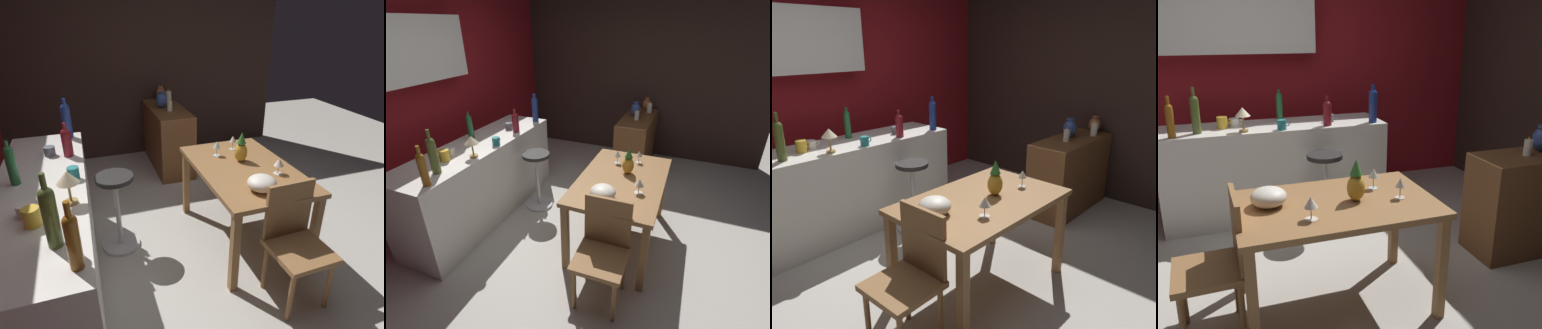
{
  "view_description": "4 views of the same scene",
  "coord_description": "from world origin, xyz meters",
  "views": [
    {
      "loc": [
        -2.16,
        1.0,
        1.97
      ],
      "look_at": [
        0.26,
        0.17,
        0.77
      ],
      "focal_mm": 30.64,
      "sensor_mm": 36.0,
      "label": 1
    },
    {
      "loc": [
        -2.3,
        -0.79,
        2.1
      ],
      "look_at": [
        0.2,
        0.23,
        0.76
      ],
      "focal_mm": 26.92,
      "sensor_mm": 36.0,
      "label": 2
    },
    {
      "loc": [
        -1.82,
        -1.89,
        1.85
      ],
      "look_at": [
        0.45,
        0.22,
        0.81
      ],
      "focal_mm": 34.96,
      "sensor_mm": 36.0,
      "label": 3
    },
    {
      "loc": [
        -0.58,
        -2.57,
        1.77
      ],
      "look_at": [
        0.4,
        0.27,
        0.79
      ],
      "focal_mm": 38.95,
      "sensor_mm": 36.0,
      "label": 4
    }
  ],
  "objects": [
    {
      "name": "ground_plane",
      "position": [
        0.0,
        0.0,
        0.0
      ],
      "size": [
        9.0,
        9.0,
        0.0
      ],
      "primitive_type": "plane",
      "color": "#B7B2A8"
    },
    {
      "name": "wall_kitchen_back",
      "position": [
        -0.06,
        2.08,
        1.41
      ],
      "size": [
        5.2,
        0.33,
        2.6
      ],
      "color": "maroon",
      "rests_on": "ground_plane"
    },
    {
      "name": "wall_side_right",
      "position": [
        2.55,
        0.3,
        1.3
      ],
      "size": [
        0.1,
        4.4,
        2.6
      ],
      "primitive_type": "cube",
      "color": "#33231E",
      "rests_on": "ground_plane"
    },
    {
      "name": "dining_table",
      "position": [
        0.12,
        -0.27,
        0.65
      ],
      "size": [
        1.25,
        0.8,
        0.74
      ],
      "color": "olive",
      "rests_on": "ground_plane"
    },
    {
      "name": "kitchen_counter",
      "position": [
        -0.0,
        1.35,
        0.45
      ],
      "size": [
        2.1,
        0.6,
        0.9
      ],
      "primitive_type": "cube",
      "color": "silver",
      "rests_on": "ground_plane"
    },
    {
      "name": "sideboard_cabinet",
      "position": [
        1.91,
        -0.05,
        0.41
      ],
      "size": [
        1.1,
        0.44,
        0.82
      ],
      "primitive_type": "cube",
      "color": "brown",
      "rests_on": "ground_plane"
    },
    {
      "name": "chair_near_window",
      "position": [
        -0.61,
        -0.31,
        0.48
      ],
      "size": [
        0.41,
        0.41,
        0.89
      ],
      "color": "olive",
      "rests_on": "ground_plane"
    },
    {
      "name": "bar_stool",
      "position": [
        0.35,
        0.83,
        0.38
      ],
      "size": [
        0.34,
        0.34,
        0.72
      ],
      "color": "#262323",
      "rests_on": "ground_plane"
    },
    {
      "name": "wine_glass_left",
      "position": [
        0.52,
        -0.34,
        0.84
      ],
      "size": [
        0.06,
        0.06,
        0.14
      ],
      "color": "silver",
      "rests_on": "dining_table"
    },
    {
      "name": "wine_glass_right",
      "position": [
        -0.09,
        -0.47,
        0.84
      ],
      "size": [
        0.08,
        0.08,
        0.14
      ],
      "color": "silver",
      "rests_on": "dining_table"
    },
    {
      "name": "wine_glass_center",
      "position": [
        0.42,
        -0.13,
        0.85
      ],
      "size": [
        0.07,
        0.07,
        0.14
      ],
      "color": "silver",
      "rests_on": "dining_table"
    },
    {
      "name": "pineapple_centerpiece",
      "position": [
        0.24,
        -0.29,
        0.86
      ],
      "size": [
        0.11,
        0.11,
        0.27
      ],
      "color": "gold",
      "rests_on": "dining_table"
    },
    {
      "name": "fruit_bowl",
      "position": [
        -0.29,
        -0.2,
        0.8
      ],
      "size": [
        0.22,
        0.22,
        0.12
      ],
      "primitive_type": "ellipsoid",
      "color": "beige",
      "rests_on": "dining_table"
    },
    {
      "name": "wine_bottle_olive",
      "position": [
        -0.69,
        1.22,
        1.08
      ],
      "size": [
        0.08,
        0.08,
        0.4
      ],
      "color": "#475623",
      "rests_on": "kitchen_counter"
    },
    {
      "name": "wine_bottle_cobalt",
      "position": [
        0.93,
        1.15,
        1.08
      ],
      "size": [
        0.08,
        0.08,
        0.36
      ],
      "color": "navy",
      "rests_on": "kitchen_counter"
    },
    {
      "name": "wine_bottle_amber",
      "position": [
        -0.89,
        1.12,
        1.06
      ],
      "size": [
        0.07,
        0.07,
        0.35
      ],
      "color": "#8C5114",
      "rests_on": "kitchen_counter"
    },
    {
      "name": "wine_bottle_ruby",
      "position": [
        0.47,
        1.15,
        1.03
      ],
      "size": [
        0.08,
        0.08,
        0.28
      ],
      "color": "maroon",
      "rests_on": "kitchen_counter"
    },
    {
      "name": "wine_bottle_green",
      "position": [
        0.09,
        1.5,
        1.05
      ],
      "size": [
        0.06,
        0.06,
        0.32
      ],
      "color": "#1E592D",
      "rests_on": "kitchen_counter"
    },
    {
      "name": "cup_slate",
      "position": [
        0.54,
        1.3,
        0.94
      ],
      "size": [
        0.12,
        0.09,
        0.08
      ],
      "color": "#515660",
      "rests_on": "kitchen_counter"
    },
    {
      "name": "cup_mustard",
      "position": [
        -0.47,
        1.34,
        0.95
      ],
      "size": [
        0.13,
        0.09,
        0.11
      ],
      "color": "gold",
      "rests_on": "kitchen_counter"
    },
    {
      "name": "cup_white",
      "position": [
        -0.36,
        1.39,
        0.94
      ],
      "size": [
        0.13,
        0.09,
        0.08
      ],
      "color": "white",
      "rests_on": "kitchen_counter"
    },
    {
      "name": "cup_teal",
      "position": [
        0.04,
        1.12,
        0.95
      ],
      "size": [
        0.12,
        0.08,
        0.09
      ],
      "color": "teal",
      "rests_on": "kitchen_counter"
    },
    {
      "name": "counter_lamp",
      "position": [
        -0.3,
        1.14,
        1.06
      ],
      "size": [
        0.13,
        0.13,
        0.22
      ],
      "color": "#A58447",
      "rests_on": "kitchen_counter"
    },
    {
      "name": "pillar_candle_tall",
      "position": [
        1.76,
        -0.05,
        0.88
      ],
      "size": [
        0.06,
        0.06,
        0.15
      ],
      "color": "white",
      "rests_on": "sideboard_cabinet"
    },
    {
      "name": "pillar_candle_short",
      "position": [
        2.2,
        -0.16,
        0.9
      ],
      "size": [
        0.08,
        0.08,
        0.18
      ],
      "color": "white",
      "rests_on": "sideboard_cabinet"
    },
    {
      "name": "vase_copper",
      "position": [
        2.36,
        -0.09,
        0.91
      ],
      "size": [
        0.13,
        0.13,
        0.19
      ],
      "color": "#B26038",
      "rests_on": "sideboard_cabinet"
    },
    {
      "name": "vase_ceramic_blue",
      "position": [
        1.94,
        0.01,
        0.92
      ],
      "size": [
        0.14,
        0.14,
        0.22
      ],
      "color": "#334C8C",
      "rests_on": "sideboard_cabinet"
    }
  ]
}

